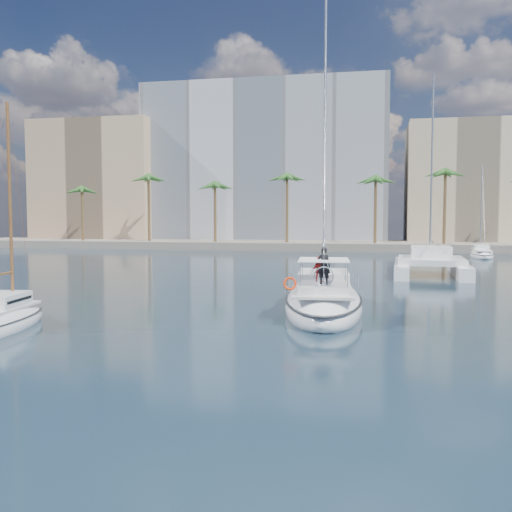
# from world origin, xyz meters

# --- Properties ---
(ground) EXTENTS (160.00, 160.00, 0.00)m
(ground) POSITION_xyz_m (0.00, 0.00, 0.00)
(ground) COLOR black
(ground) RESTS_ON ground
(quay) EXTENTS (120.00, 14.00, 1.20)m
(quay) POSITION_xyz_m (0.00, 61.00, 0.60)
(quay) COLOR gray
(quay) RESTS_ON ground
(building_modern) EXTENTS (42.00, 16.00, 28.00)m
(building_modern) POSITION_xyz_m (-12.00, 73.00, 14.00)
(building_modern) COLOR silver
(building_modern) RESTS_ON ground
(building_tan_left) EXTENTS (22.00, 14.00, 22.00)m
(building_tan_left) POSITION_xyz_m (-42.00, 69.00, 11.00)
(building_tan_left) COLOR tan
(building_tan_left) RESTS_ON ground
(building_beige) EXTENTS (20.00, 14.00, 20.00)m
(building_beige) POSITION_xyz_m (22.00, 70.00, 10.00)
(building_beige) COLOR beige
(building_beige) RESTS_ON ground
(palm_left) EXTENTS (3.60, 3.60, 12.30)m
(palm_left) POSITION_xyz_m (-34.00, 57.00, 10.28)
(palm_left) COLOR brown
(palm_left) RESTS_ON ground
(palm_centre) EXTENTS (3.60, 3.60, 12.30)m
(palm_centre) POSITION_xyz_m (0.00, 57.00, 10.28)
(palm_centre) COLOR brown
(palm_centre) RESTS_ON ground
(main_sloop) EXTENTS (5.17, 13.19, 19.13)m
(main_sloop) POSITION_xyz_m (4.11, 2.52, 0.56)
(main_sloop) COLOR white
(main_sloop) RESTS_ON ground
(catamaran) EXTENTS (6.70, 12.47, 17.74)m
(catamaran) POSITION_xyz_m (11.68, 23.66, 1.15)
(catamaran) COLOR white
(catamaran) RESTS_ON ground
(seagull) EXTENTS (0.96, 0.41, 0.18)m
(seagull) POSITION_xyz_m (2.26, 4.46, 1.06)
(seagull) COLOR silver
(seagull) RESTS_ON ground
(moored_yacht_a) EXTENTS (3.37, 9.52, 11.90)m
(moored_yacht_a) POSITION_xyz_m (20.00, 47.00, 0.00)
(moored_yacht_a) COLOR white
(moored_yacht_a) RESTS_ON ground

